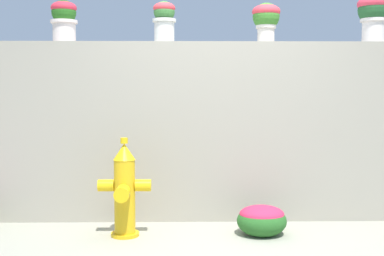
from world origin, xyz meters
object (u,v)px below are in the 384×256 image
at_px(potted_plant_3, 266,18).
at_px(fire_hydrant, 124,191).
at_px(potted_plant_2, 164,19).
at_px(potted_plant_4, 374,12).
at_px(flower_bush_left, 262,219).
at_px(potted_plant_1, 64,18).

xyz_separation_m(potted_plant_3, fire_hydrant, (-1.36, -0.69, -1.62)).
bearing_deg(potted_plant_2, potted_plant_4, -0.67).
bearing_deg(potted_plant_2, potted_plant_3, 2.20).
relative_size(potted_plant_2, flower_bush_left, 0.91).
xyz_separation_m(potted_plant_1, flower_bush_left, (1.90, -0.67, -1.88)).
xyz_separation_m(potted_plant_1, potted_plant_3, (2.03, -0.01, 0.01)).
relative_size(potted_plant_1, fire_hydrant, 0.48).
bearing_deg(flower_bush_left, potted_plant_3, 79.17).
xyz_separation_m(potted_plant_1, potted_plant_2, (1.01, -0.05, -0.01)).
bearing_deg(potted_plant_3, potted_plant_4, -3.42).
height_order(potted_plant_2, fire_hydrant, potted_plant_2).
xyz_separation_m(fire_hydrant, flower_bush_left, (1.23, 0.02, -0.26)).
bearing_deg(flower_bush_left, potted_plant_4, 26.76).
bearing_deg(potted_plant_3, potted_plant_2, -177.80).
distance_m(potted_plant_3, potted_plant_4, 1.07).
height_order(potted_plant_2, potted_plant_3, potted_plant_2).
bearing_deg(fire_hydrant, potted_plant_1, 134.03).
height_order(potted_plant_1, fire_hydrant, potted_plant_1).
height_order(potted_plant_3, fire_hydrant, potted_plant_3).
height_order(potted_plant_2, flower_bush_left, potted_plant_2).
height_order(potted_plant_1, potted_plant_2, potted_plant_1).
relative_size(potted_plant_1, potted_plant_3, 1.06).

